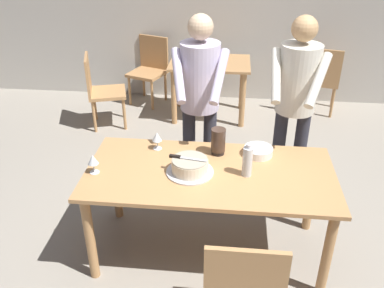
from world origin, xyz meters
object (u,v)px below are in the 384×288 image
Objects in this scene: cake_on_platter at (190,166)px; wine_glass_far at (157,137)px; plate_stack at (258,151)px; hurricane_lamp at (218,141)px; chair_near_side at (243,288)px; background_chair_2 at (150,67)px; cake_knife at (180,157)px; wine_glass_near at (93,160)px; water_bottle at (247,161)px; background_chair_0 at (322,78)px; background_chair_1 at (101,88)px; person_cutting_cake at (200,94)px; person_standing_beside at (296,97)px; main_dining_table at (210,183)px; background_table at (210,74)px.

cake_on_platter is 0.43m from wine_glass_far.
plate_stack is 0.32m from hurricane_lamp.
background_chair_2 is at bearing 108.65° from chair_near_side.
cake_knife is 1.29× the size of hurricane_lamp.
chair_near_side is at bearing -33.60° from wine_glass_near.
water_bottle reaches higher than hurricane_lamp.
background_chair_0 and background_chair_2 have the same top height.
plate_stack is 0.24× the size of background_chair_2.
cake_on_platter is at bearing -58.25° from background_chair_1.
person_cutting_cake is (0.01, 0.67, 0.27)m from cake_on_platter.
person_standing_beside reaches higher than plate_stack.
wine_glass_near is at bearing -86.31° from background_chair_2.
wine_glass_far is 2.13m from background_chair_1.
person_cutting_cake reaches higher than background_chair_1.
chair_near_side reaches higher than wine_glass_far.
main_dining_table is 3.12m from background_chair_2.
plate_stack is at bearing 2.89° from hurricane_lamp.
background_table is at bearing 90.83° from person_cutting_cake.
background_chair_1 is (-1.82, 1.84, -0.29)m from plate_stack.
background_table is at bearing 96.96° from chair_near_side.
wine_glass_near reaches higher than cake_on_platter.
background_chair_0 is at bearing 55.33° from wine_glass_far.
main_dining_table is 1.99× the size of background_chair_0.
wine_glass_far is 2.27m from background_table.
wine_glass_far is at bearing -124.67° from background_chair_0.
hurricane_lamp reaches higher than main_dining_table.
wine_glass_near reaches higher than plate_stack.
main_dining_table is 6.64× the size of cake_knife.
background_chair_0 is 1.00× the size of background_chair_2.
background_chair_2 is (-1.28, 2.96, -0.37)m from water_bottle.
water_bottle reaches higher than background_chair_0.
cake_knife is 0.30× the size of background_chair_1.
background_chair_0 is (1.29, 2.77, -0.16)m from main_dining_table.
cake_knife is 1.23× the size of plate_stack.
cake_knife is at bearing 120.23° from chair_near_side.
cake_knife is 0.30× the size of chair_near_side.
water_bottle is (0.47, -0.00, -0.00)m from cake_knife.
water_bottle is at bearing 89.10° from chair_near_side.
water_bottle is 0.35m from hurricane_lamp.
background_chair_1 is (-1.47, 2.11, -0.16)m from main_dining_table.
wine_glass_near is 3.07m from background_chair_2.
cake_on_platter reaches higher than plate_stack.
wine_glass_near is 2.71m from background_table.
wine_glass_near is 1.33m from chair_near_side.
background_chair_2 is at bearing 105.21° from cake_knife.
wine_glass_far is at bearing 121.89° from chair_near_side.
hurricane_lamp reaches higher than background_chair_1.
main_dining_table is 3.06m from background_chair_0.
background_table is at bearing 75.78° from wine_glass_near.
cake_on_platter is at bearing -117.03° from background_chair_0.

